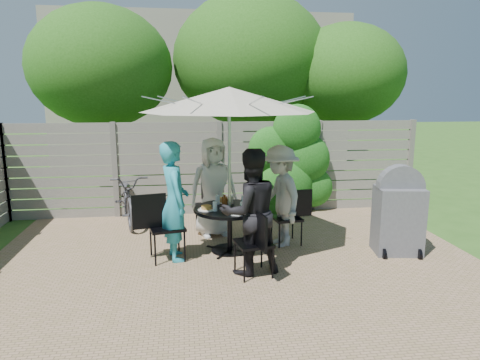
{
  "coord_description": "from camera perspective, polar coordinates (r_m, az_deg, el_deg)",
  "views": [
    {
      "loc": [
        -0.68,
        -5.3,
        2.35
      ],
      "look_at": [
        0.15,
        1.05,
        1.07
      ],
      "focal_mm": 32.0,
      "sensor_mm": 36.0,
      "label": 1
    }
  ],
  "objects": [
    {
      "name": "plate_extra",
      "position": [
        6.18,
        1.1,
        -4.01
      ],
      "size": [
        0.24,
        0.24,
        0.06
      ],
      "color": "white",
      "rests_on": "patio_table"
    },
    {
      "name": "glass_front",
      "position": [
        6.18,
        0.31,
        -3.57
      ],
      "size": [
        0.07,
        0.07,
        0.14
      ],
      "primitive_type": "cylinder",
      "color": "silver",
      "rests_on": "patio_table"
    },
    {
      "name": "bicycle",
      "position": [
        8.19,
        -14.74,
        -2.32
      ],
      "size": [
        1.0,
        1.9,
        0.95
      ],
      "primitive_type": "imported",
      "rotation": [
        0.0,
        0.0,
        0.21
      ],
      "color": "#333338",
      "rests_on": "ground"
    },
    {
      "name": "plate_right",
      "position": [
        6.51,
        1.61,
        -3.21
      ],
      "size": [
        0.26,
        0.26,
        0.06
      ],
      "color": "white",
      "rests_on": "patio_table"
    },
    {
      "name": "bbq_grill",
      "position": [
        6.78,
        20.36,
        -4.26
      ],
      "size": [
        0.73,
        0.61,
        1.35
      ],
      "rotation": [
        0.0,
        0.0,
        -0.16
      ],
      "color": "#5C5C61",
      "rests_on": "ground"
    },
    {
      "name": "backyard_envelope",
      "position": [
        15.61,
        -4.79,
        12.21
      ],
      "size": [
        60.0,
        60.0,
        5.0
      ],
      "color": "#2F571B",
      "rests_on": "ground"
    },
    {
      "name": "chair_front",
      "position": [
        5.67,
        1.85,
        -10.16
      ],
      "size": [
        0.52,
        0.7,
        0.92
      ],
      "rotation": [
        0.0,
        0.0,
        1.76
      ],
      "color": "black",
      "rests_on": "ground"
    },
    {
      "name": "coffee_cup",
      "position": [
        6.61,
        -1.19,
        -2.66
      ],
      "size": [
        0.08,
        0.08,
        0.12
      ],
      "primitive_type": "cylinder",
      "color": "#C6B293",
      "rests_on": "patio_table"
    },
    {
      "name": "chair_back",
      "position": [
        7.39,
        -3.82,
        -4.83
      ],
      "size": [
        0.6,
        0.76,
        1.0
      ],
      "rotation": [
        0.0,
        0.0,
        5.02
      ],
      "color": "black",
      "rests_on": "ground"
    },
    {
      "name": "person_left",
      "position": [
        6.15,
        -8.74,
        -2.85
      ],
      "size": [
        0.54,
        0.7,
        1.72
      ],
      "primitive_type": "imported",
      "rotation": [
        0.0,
        0.0,
        8.08
      ],
      "color": "teal",
      "rests_on": "ground"
    },
    {
      "name": "person_back",
      "position": [
        7.13,
        -3.56,
        -1.0
      ],
      "size": [
        0.91,
        0.7,
        1.67
      ],
      "primitive_type": "imported",
      "rotation": [
        0.0,
        0.0,
        6.51
      ],
      "color": "silver",
      "rests_on": "ground"
    },
    {
      "name": "plate_front",
      "position": [
        6.06,
        -0.28,
        -4.31
      ],
      "size": [
        0.26,
        0.26,
        0.06
      ],
      "color": "white",
      "rests_on": "patio_table"
    },
    {
      "name": "chair_left",
      "position": [
        6.28,
        -9.82,
        -7.92
      ],
      "size": [
        0.76,
        0.57,
        1.0
      ],
      "rotation": [
        0.0,
        0.0,
        6.5
      ],
      "color": "black",
      "rests_on": "ground"
    },
    {
      "name": "plate_left",
      "position": [
        6.29,
        -4.5,
        -3.77
      ],
      "size": [
        0.26,
        0.26,
        0.06
      ],
      "color": "white",
      "rests_on": "patio_table"
    },
    {
      "name": "chair_right",
      "position": [
        6.88,
        6.31,
        -6.42
      ],
      "size": [
        0.66,
        0.48,
        0.88
      ],
      "rotation": [
        0.0,
        0.0,
        3.27
      ],
      "color": "black",
      "rests_on": "ground"
    },
    {
      "name": "syrup_jug",
      "position": [
        6.4,
        -2.05,
        -2.95
      ],
      "size": [
        0.09,
        0.09,
        0.16
      ],
      "primitive_type": "cylinder",
      "color": "#59280C",
      "rests_on": "patio_table"
    },
    {
      "name": "patio_table",
      "position": [
        6.45,
        -1.38,
        -5.5
      ],
      "size": [
        1.27,
        1.27,
        0.69
      ],
      "rotation": [
        0.0,
        0.0,
        0.22
      ],
      "color": "black",
      "rests_on": "ground"
    },
    {
      "name": "person_front",
      "position": [
        5.61,
        1.36,
        -4.32
      ],
      "size": [
        0.94,
        0.8,
        1.68
      ],
      "primitive_type": "imported",
      "rotation": [
        0.0,
        0.0,
        3.36
      ],
      "color": "black",
      "rests_on": "ground"
    },
    {
      "name": "glass_back",
      "position": [
        6.59,
        -2.99,
        -2.64
      ],
      "size": [
        0.07,
        0.07,
        0.14
      ],
      "primitive_type": "cylinder",
      "color": "silver",
      "rests_on": "patio_table"
    },
    {
      "name": "glass_right",
      "position": [
        6.56,
        0.46,
        -2.69
      ],
      "size": [
        0.07,
        0.07,
        0.14
      ],
      "primitive_type": "cylinder",
      "color": "silver",
      "rests_on": "patio_table"
    },
    {
      "name": "person_right",
      "position": [
        6.68,
        5.37,
        -2.19
      ],
      "size": [
        0.81,
        1.14,
        1.6
      ],
      "primitive_type": "imported",
      "rotation": [
        0.0,
        0.0,
        4.94
      ],
      "color": "#9D9D99",
      "rests_on": "ground"
    },
    {
      "name": "glass_left",
      "position": [
        6.21,
        -3.35,
        -3.52
      ],
      "size": [
        0.07,
        0.07,
        0.14
      ],
      "primitive_type": "cylinder",
      "color": "silver",
      "rests_on": "patio_table"
    },
    {
      "name": "plate_back",
      "position": [
        6.72,
        -2.39,
        -2.75
      ],
      "size": [
        0.26,
        0.26,
        0.06
      ],
      "color": "white",
      "rests_on": "patio_table"
    },
    {
      "name": "umbrella",
      "position": [
        6.18,
        -1.46,
        10.66
      ],
      "size": [
        3.04,
        3.04,
        2.46
      ],
      "rotation": [
        0.0,
        0.0,
        0.22
      ],
      "color": "silver",
      "rests_on": "ground"
    }
  ]
}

